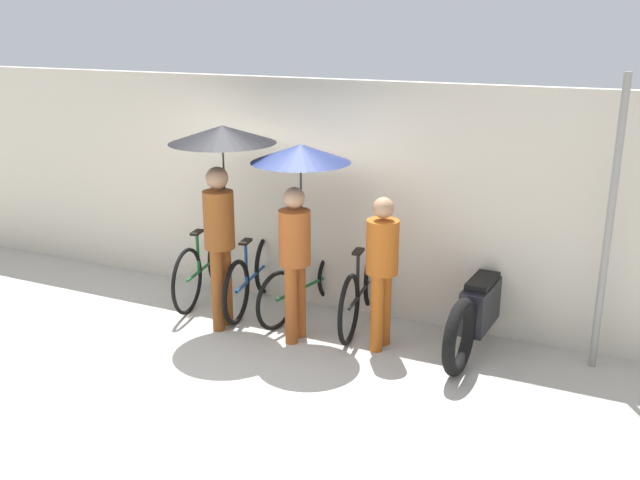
% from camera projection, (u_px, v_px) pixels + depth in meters
% --- Properties ---
extents(ground_plane, '(30.00, 30.00, 0.00)m').
position_uv_depth(ground_plane, '(212.00, 360.00, 6.96)').
color(ground_plane, '#B7B2A8').
extents(back_wall, '(11.26, 0.12, 2.58)m').
position_uv_depth(back_wall, '(295.00, 193.00, 8.13)').
color(back_wall, beige).
rests_on(back_wall, ground).
extents(parked_bicycle_0, '(0.50, 1.72, 0.98)m').
position_uv_depth(parked_bicycle_0, '(205.00, 266.00, 8.43)').
color(parked_bicycle_0, black).
rests_on(parked_bicycle_0, ground).
extents(parked_bicycle_1, '(0.47, 1.66, 1.08)m').
position_uv_depth(parked_bicycle_1, '(252.00, 276.00, 8.15)').
color(parked_bicycle_1, black).
rests_on(parked_bicycle_1, ground).
extents(parked_bicycle_2, '(0.51, 1.70, 1.00)m').
position_uv_depth(parked_bicycle_2, '(308.00, 284.00, 7.97)').
color(parked_bicycle_2, black).
rests_on(parked_bicycle_2, ground).
extents(parked_bicycle_3, '(0.44, 1.77, 0.97)m').
position_uv_depth(parked_bicycle_3, '(362.00, 290.00, 7.70)').
color(parked_bicycle_3, black).
rests_on(parked_bicycle_3, ground).
extents(pedestrian_leading, '(1.11, 1.11, 2.16)m').
position_uv_depth(pedestrian_leading, '(221.00, 167.00, 7.29)').
color(pedestrian_leading, brown).
rests_on(pedestrian_leading, ground).
extents(pedestrian_center, '(0.99, 0.99, 2.02)m').
position_uv_depth(pedestrian_center, '(299.00, 189.00, 7.02)').
color(pedestrian_center, '#9E4C1E').
rests_on(pedestrian_center, ground).
extents(pedestrian_trailing, '(0.32, 0.32, 1.56)m').
position_uv_depth(pedestrian_trailing, '(382.00, 262.00, 6.97)').
color(pedestrian_trailing, '#B25619').
rests_on(pedestrian_trailing, ground).
extents(motorcycle, '(0.58, 2.10, 0.94)m').
position_uv_depth(motorcycle, '(481.00, 308.00, 7.15)').
color(motorcycle, black).
rests_on(motorcycle, ground).
extents(awning_pole, '(0.07, 0.07, 2.76)m').
position_uv_depth(awning_pole, '(609.00, 228.00, 6.43)').
color(awning_pole, gray).
rests_on(awning_pole, ground).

